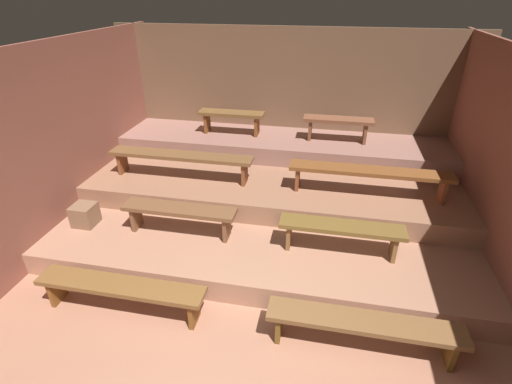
{
  "coord_description": "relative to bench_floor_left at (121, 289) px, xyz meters",
  "views": [
    {
      "loc": [
        0.78,
        -1.73,
        3.25
      ],
      "look_at": [
        -0.16,
        2.93,
        0.65
      ],
      "focal_mm": 26.61,
      "sensor_mm": 36.0,
      "label": 1
    }
  ],
  "objects": [
    {
      "name": "bench_middle_left",
      "position": [
        -0.1,
        2.21,
        0.61
      ],
      "size": [
        2.24,
        0.31,
        0.4
      ],
      "color": "brown",
      "rests_on": "platform_middle"
    },
    {
      "name": "platform_lower",
      "position": [
        1.29,
        2.19,
        -0.18
      ],
      "size": [
        5.65,
        3.72,
        0.3
      ],
      "primitive_type": "cube",
      "color": "#A7745A",
      "rests_on": "ground"
    },
    {
      "name": "bench_upper_right",
      "position": [
        2.22,
        3.51,
        0.88
      ],
      "size": [
        1.16,
        0.31,
        0.4
      ],
      "color": "brown",
      "rests_on": "platform_upper"
    },
    {
      "name": "wall_left",
      "position": [
        -1.56,
        1.5,
        1.0
      ],
      "size": [
        0.06,
        5.9,
        2.66
      ],
      "primitive_type": "cube",
      "color": "brown",
      "rests_on": "ground"
    },
    {
      "name": "wall_back",
      "position": [
        1.29,
        4.08,
        1.0
      ],
      "size": [
        6.45,
        0.06,
        2.66
      ],
      "primitive_type": "cube",
      "color": "brown",
      "rests_on": "ground"
    },
    {
      "name": "bench_upper_left",
      "position": [
        0.37,
        3.51,
        0.88
      ],
      "size": [
        1.16,
        0.31,
        0.4
      ],
      "color": "brown",
      "rests_on": "platform_upper"
    },
    {
      "name": "ground",
      "position": [
        1.29,
        1.5,
        -0.37
      ],
      "size": [
        6.45,
        5.9,
        0.08
      ],
      "primitive_type": "cube",
      "color": "#A16B52"
    },
    {
      "name": "wooden_crate_lower",
      "position": [
        -1.14,
        1.13,
        0.12
      ],
      "size": [
        0.3,
        0.3,
        0.3
      ],
      "primitive_type": "cube",
      "color": "brown",
      "rests_on": "platform_lower"
    },
    {
      "name": "bench_lower_left",
      "position": [
        0.25,
        1.19,
        0.29
      ],
      "size": [
        1.52,
        0.31,
        0.4
      ],
      "color": "brown",
      "rests_on": "platform_lower"
    },
    {
      "name": "platform_middle",
      "position": [
        1.29,
        2.8,
        0.12
      ],
      "size": [
        5.65,
        2.49,
        0.3
      ],
      "primitive_type": "cube",
      "color": "#9A694E",
      "rests_on": "platform_lower"
    },
    {
      "name": "bench_floor_left",
      "position": [
        0.0,
        0.0,
        0.0
      ],
      "size": [
        1.9,
        0.31,
        0.4
      ],
      "color": "brown",
      "rests_on": "ground"
    },
    {
      "name": "bench_middle_right",
      "position": [
        2.69,
        2.21,
        0.61
      ],
      "size": [
        2.24,
        0.31,
        0.4
      ],
      "color": "brown",
      "rests_on": "platform_middle"
    },
    {
      "name": "bench_floor_right",
      "position": [
        2.59,
        0.0,
        0.0
      ],
      "size": [
        1.9,
        0.31,
        0.4
      ],
      "color": "brown",
      "rests_on": "ground"
    },
    {
      "name": "platform_upper",
      "position": [
        1.29,
        3.47,
        0.42
      ],
      "size": [
        5.65,
        1.16,
        0.3
      ],
      "primitive_type": "cube",
      "color": "#996A5D",
      "rests_on": "platform_middle"
    },
    {
      "name": "bench_lower_right",
      "position": [
        2.34,
        1.19,
        0.29
      ],
      "size": [
        1.52,
        0.31,
        0.4
      ],
      "color": "brown",
      "rests_on": "platform_lower"
    }
  ]
}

